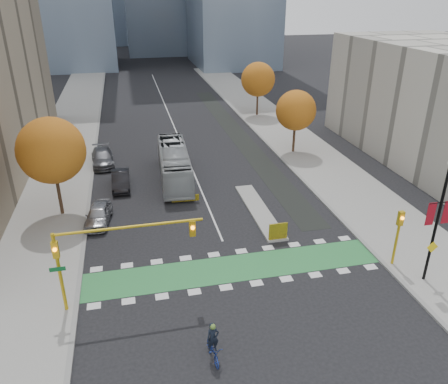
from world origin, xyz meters
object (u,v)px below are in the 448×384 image
hazard_board (278,231)px  parked_car_b (121,180)px  traffic_signal_east (398,230)px  banner_lamppost (438,217)px  tree_west (52,151)px  tree_east_far (258,79)px  cyclist (213,347)px  parked_car_a (98,214)px  bus (174,164)px  tree_east_near (296,110)px  parked_car_c (103,158)px  traffic_signal_west (105,247)px

hazard_board → parked_car_b: 16.61m
traffic_signal_east → banner_lamppost: bearing=-63.4°
tree_west → tree_east_far: (24.50, 26.00, -0.38)m
traffic_signal_east → parked_car_b: traffic_signal_east is taller
tree_west → cyclist: size_ratio=3.74×
tree_west → banner_lamppost: bearing=-31.7°
parked_car_b → cyclist: bearing=-79.1°
tree_east_far → parked_car_b: bearing=-132.4°
tree_east_far → traffic_signal_east: 38.64m
tree_west → cyclist: 20.62m
parked_car_a → bus: bearing=55.0°
tree_east_near → parked_car_b: bearing=-163.9°
tree_west → parked_car_c: bearing=74.6°
banner_lamppost → parked_car_b: 26.91m
hazard_board → traffic_signal_west: (-11.93, -4.71, 3.23)m
tree_east_far → parked_car_c: tree_east_far is taller
traffic_signal_west → cyclist: size_ratio=3.87×
cyclist → bus: size_ratio=0.19×
tree_east_near → parked_car_c: bearing=177.5°
bus → tree_east_near: bearing=20.6°
tree_east_near → parked_car_a: size_ratio=1.60×
tree_east_near → traffic_signal_east: 22.66m
hazard_board → parked_car_c: 22.79m
parked_car_b → parked_car_c: parked_car_c is taller
hazard_board → parked_car_a: size_ratio=0.32×
tree_west → bus: 12.04m
tree_east_near → traffic_signal_west: tree_east_near is taller
bus → parked_car_c: size_ratio=2.13×
tree_east_near → parked_car_b: 20.38m
cyclist → parked_car_b: cyclist is taller
tree_west → cyclist: (9.08, -17.86, -4.88)m
parked_car_a → parked_car_c: bearing=97.9°
tree_east_near → cyclist: (-14.92, -27.86, -4.13)m
tree_east_near → cyclist: size_ratio=3.22×
tree_east_near → parked_car_b: tree_east_near is taller
hazard_board → tree_east_far: 35.13m
tree_west → tree_east_near: bearing=22.6°
hazard_board → cyclist: 12.21m
hazard_board → tree_east_near: size_ratio=0.20×
traffic_signal_east → parked_car_a: bearing=151.8°
parked_car_c → bus: bearing=-42.5°
traffic_signal_east → tree_west: bearing=150.9°
traffic_signal_west → cyclist: (5.01, -5.35, -3.30)m
traffic_signal_west → traffic_signal_east: (18.43, 0.00, -1.30)m
traffic_signal_east → parked_car_b: 24.60m
traffic_signal_east → parked_car_a: traffic_signal_east is taller
banner_lamppost → hazard_board: bearing=138.2°
tree_west → tree_east_far: size_ratio=1.08×
traffic_signal_east → tree_east_far: bearing=87.0°
parked_car_c → tree_east_near: bearing=-6.8°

